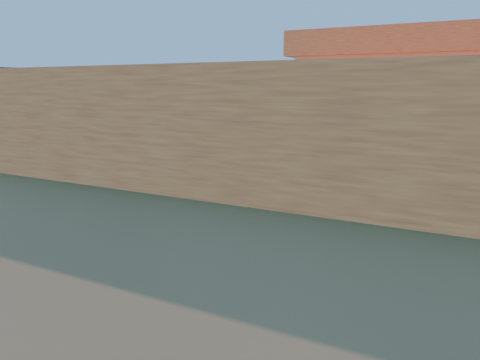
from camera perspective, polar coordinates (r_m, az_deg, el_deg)
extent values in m
cube|color=tan|center=(71.90, -24.61, 3.70)|extent=(12.00, 17.00, 19.00)
cube|color=maroon|center=(71.44, -25.29, 11.66)|extent=(12.80, 17.40, 1.00)
cube|color=tan|center=(82.16, -15.89, 4.26)|extent=(12.00, 14.00, 16.50)
cube|color=maroon|center=(81.61, -16.23, 10.36)|extent=(12.80, 14.40, 1.00)
cube|color=beige|center=(93.98, -9.09, 6.47)|extent=(12.00, 18.00, 20.00)
cube|color=maroon|center=(93.69, -9.29, 12.88)|extent=(12.80, 18.40, 1.00)
cube|color=tan|center=(107.98, -3.52, 6.54)|extent=(12.00, 16.00, 17.50)
cube|color=maroon|center=(107.60, -3.58, 11.46)|extent=(12.80, 16.40, 1.00)
cube|color=tan|center=(121.30, 0.41, 7.33)|extent=(12.00, 15.00, 18.50)
cube|color=maroon|center=(121.00, 0.42, 11.94)|extent=(12.80, 15.40, 1.00)
cube|color=tan|center=(135.55, 3.65, 7.84)|extent=(12.00, 17.00, 19.00)
cube|color=maroon|center=(135.30, 3.71, 12.07)|extent=(12.80, 17.40, 1.00)
cube|color=maroon|center=(10.62, 21.50, 8.79)|extent=(12.80, 15.40, 1.00)
cube|color=tan|center=(27.84, 24.68, -7.12)|extent=(12.00, 17.00, 19.00)
cube|color=maroon|center=(26.61, 26.51, 13.82)|extent=(12.80, 17.40, 1.00)
cube|color=#CEB289|center=(43.12, 26.15, -2.64)|extent=(12.00, 14.00, 16.50)
cube|color=maroon|center=(42.05, 27.20, 9.02)|extent=(12.80, 14.40, 1.00)
cube|color=#AD7054|center=(57.72, 27.00, 1.34)|extent=(12.00, 16.00, 18.00)
cube|color=gray|center=(70.82, 20.25, -3.50)|extent=(4.00, 140.00, 1.00)
cube|color=maroon|center=(31.75, 8.88, -16.62)|extent=(3.20, 15.30, 0.25)
cylinder|color=#5B5B5D|center=(37.13, 9.49, -14.88)|extent=(0.12, 0.12, 3.00)
cube|color=maroon|center=(45.50, 15.64, -8.08)|extent=(3.20, 12.60, 0.25)
cylinder|color=#5B5B5D|center=(42.54, 12.32, -11.47)|extent=(0.12, 0.12, 3.00)
cylinder|color=#5B5B5D|center=(50.15, 15.10, -8.03)|extent=(0.12, 0.12, 3.00)
cylinder|color=#4E351B|center=(34.99, 3.72, -16.83)|extent=(0.24, 0.24, 3.20)
cylinder|color=#4E351B|center=(35.59, 5.34, -16.35)|extent=(0.24, 0.24, 3.20)
cylinder|color=#4E351B|center=(36.21, 6.90, -15.87)|extent=(0.24, 0.24, 3.20)
cylinder|color=#4E351B|center=(46.96, 11.08, -9.45)|extent=(0.24, 0.24, 3.20)
cylinder|color=#4E351B|center=(47.70, 12.14, -9.16)|extent=(0.24, 0.24, 3.20)
cylinder|color=#4E351B|center=(48.45, 13.18, -8.88)|extent=(0.24, 0.24, 3.20)
cylinder|color=#4E351B|center=(63.58, 16.07, -4.14)|extent=(0.24, 0.24, 3.20)
cylinder|color=#4E351B|center=(64.40, 16.79, -3.98)|extent=(0.24, 0.24, 3.20)
cylinder|color=#4E351B|center=(65.24, 17.49, -3.83)|extent=(0.24, 0.24, 3.20)
cube|color=silver|center=(79.49, 2.40, -1.12)|extent=(7.72, 21.54, 1.26)
cube|color=silver|center=(79.20, 2.41, -0.15)|extent=(6.59, 17.29, 1.69)
cube|color=#5B5B5D|center=(79.01, 2.42, 0.56)|extent=(6.98, 17.86, 0.26)
cube|color=orange|center=(79.36, 2.41, -0.71)|extent=(7.77, 21.55, 0.26)
cube|color=black|center=(49.40, -9.13, -9.67)|extent=(2.94, 8.38, 0.42)
cone|color=black|center=(52.11, -5.12, -8.02)|extent=(1.25, 2.01, 1.56)
cone|color=black|center=(46.77, -13.66, -10.75)|extent=(1.17, 1.70, 1.38)
imported|color=#352927|center=(47.10, -12.56, -9.61)|extent=(0.66, 0.51, 1.61)
cube|color=black|center=(39.00, -15.85, -15.95)|extent=(2.00, 8.55, 0.42)
cone|color=black|center=(42.24, -11.86, -13.00)|extent=(1.06, 1.98, 1.58)
cone|color=black|center=(35.78, -20.74, -18.44)|extent=(1.02, 1.65, 1.39)
imported|color=#2A2523|center=(36.16, -19.56, -16.73)|extent=(0.86, 0.70, 1.63)
cube|color=black|center=(57.62, 0.34, -6.42)|extent=(1.22, 8.61, 0.43)
cone|color=black|center=(61.53, 2.54, -4.91)|extent=(0.90, 1.93, 1.60)
cone|color=black|center=(53.65, -2.19, -7.50)|extent=(0.89, 1.60, 1.41)
cube|color=silver|center=(67.03, -2.28, -3.70)|extent=(2.50, 7.01, 0.79)
cube|color=#1532AB|center=(67.28, -2.08, -3.03)|extent=(1.92, 3.04, 0.69)
cube|color=white|center=(96.03, 15.14, 0.55)|extent=(4.39, 7.89, 0.86)
cube|color=#1532AB|center=(96.42, 15.15, 1.05)|extent=(2.77, 3.64, 0.75)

